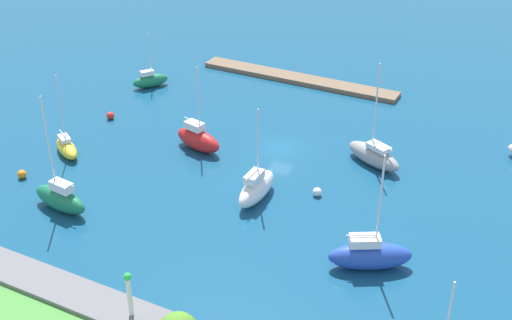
% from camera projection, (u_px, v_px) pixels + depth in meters
% --- Properties ---
extents(water, '(160.00, 160.00, 0.00)m').
position_uv_depth(water, '(280.00, 149.00, 73.21)').
color(water, navy).
rests_on(water, ground).
extents(pier_dock, '(27.24, 2.79, 0.59)m').
position_uv_depth(pier_dock, '(298.00, 79.00, 89.48)').
color(pier_dock, brown).
rests_on(pier_dock, ground).
extents(breakwater, '(59.01, 3.24, 1.56)m').
position_uv_depth(breakwater, '(106.00, 312.00, 49.67)').
color(breakwater, slate).
rests_on(breakwater, ground).
extents(harbor_beacon, '(0.56, 0.56, 3.73)m').
position_uv_depth(harbor_beacon, '(129.00, 291.00, 47.26)').
color(harbor_beacon, silver).
rests_on(harbor_beacon, breakwater).
extents(sailboat_green_off_beacon, '(4.04, 4.77, 7.21)m').
position_uv_depth(sailboat_green_off_beacon, '(150.00, 80.00, 87.42)').
color(sailboat_green_off_beacon, '#19724C').
rests_on(sailboat_green_off_beacon, water).
extents(sailboat_white_lone_south, '(1.98, 6.27, 9.40)m').
position_uv_depth(sailboat_white_lone_south, '(256.00, 188.00, 63.76)').
color(sailboat_white_lone_south, white).
rests_on(sailboat_white_lone_south, water).
extents(sailboat_red_far_south, '(6.18, 3.25, 9.64)m').
position_uv_depth(sailboat_red_far_south, '(198.00, 139.00, 72.44)').
color(sailboat_red_far_south, red).
rests_on(sailboat_red_far_south, water).
extents(sailboat_blue_by_breakwater, '(7.07, 5.29, 10.57)m').
position_uv_depth(sailboat_blue_by_breakwater, '(370.00, 255.00, 54.78)').
color(sailboat_blue_by_breakwater, '#2347B2').
rests_on(sailboat_blue_by_breakwater, water).
extents(sailboat_gray_west_end, '(7.06, 4.82, 11.08)m').
position_uv_depth(sailboat_gray_west_end, '(374.00, 155.00, 69.65)').
color(sailboat_gray_west_end, gray).
rests_on(sailboat_gray_west_end, water).
extents(sailboat_yellow_lone_north, '(5.03, 3.99, 9.22)m').
position_uv_depth(sailboat_yellow_lone_north, '(67.00, 147.00, 71.66)').
color(sailboat_yellow_lone_north, yellow).
rests_on(sailboat_yellow_lone_north, water).
extents(sailboat_green_far_north, '(6.34, 2.45, 11.50)m').
position_uv_depth(sailboat_green_far_north, '(60.00, 198.00, 62.17)').
color(sailboat_green_far_north, '#19724C').
rests_on(sailboat_green_far_north, water).
extents(mooring_buoy_orange, '(0.90, 0.90, 0.90)m').
position_uv_depth(mooring_buoy_orange, '(22.00, 174.00, 67.59)').
color(mooring_buoy_orange, orange).
rests_on(mooring_buoy_orange, water).
extents(mooring_buoy_white, '(0.87, 0.87, 0.87)m').
position_uv_depth(mooring_buoy_white, '(317.00, 192.00, 64.72)').
color(mooring_buoy_white, white).
rests_on(mooring_buoy_white, water).
extents(mooring_buoy_red, '(0.89, 0.89, 0.89)m').
position_uv_depth(mooring_buoy_red, '(110.00, 116.00, 79.37)').
color(mooring_buoy_red, red).
rests_on(mooring_buoy_red, water).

